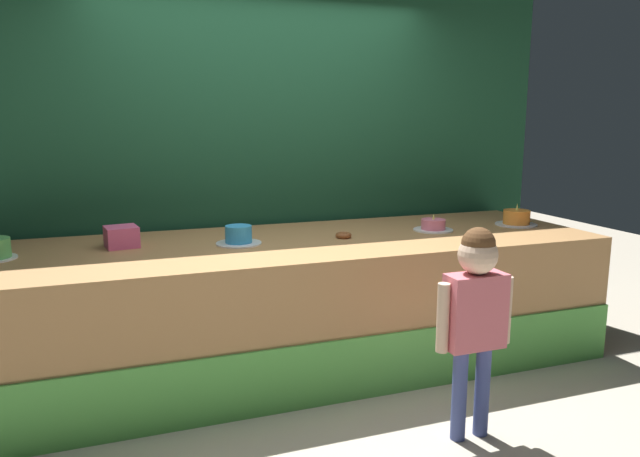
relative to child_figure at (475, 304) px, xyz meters
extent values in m
plane|color=#BCB29E|center=(-0.59, 0.58, -0.72)|extent=(12.00, 12.00, 0.00)
cube|color=#B27F4C|center=(-0.59, 1.21, -0.29)|extent=(4.12, 1.26, 0.85)
cube|color=#59B24C|center=(-0.59, 0.57, -0.53)|extent=(4.12, 0.02, 0.38)
cube|color=#19472D|center=(-0.59, 1.94, 0.68)|extent=(4.70, 0.08, 2.79)
cylinder|color=#3F4C8C|center=(-0.07, 0.00, -0.47)|extent=(0.08, 0.08, 0.49)
cylinder|color=#3F4C8C|center=(0.07, 0.00, -0.47)|extent=(0.08, 0.08, 0.49)
cube|color=#D86672|center=(0.00, 0.00, -0.03)|extent=(0.31, 0.14, 0.38)
cylinder|color=beige|center=(-0.18, 0.00, -0.05)|extent=(0.06, 0.06, 0.35)
cylinder|color=beige|center=(0.18, 0.00, -0.05)|extent=(0.06, 0.06, 0.35)
sphere|color=beige|center=(0.00, 0.00, 0.26)|extent=(0.20, 0.20, 0.20)
sphere|color=brown|center=(0.00, 0.00, 0.31)|extent=(0.17, 0.17, 0.17)
cube|color=#EC5E93|center=(-1.64, 1.37, 0.20)|extent=(0.22, 0.22, 0.13)
torus|color=brown|center=(-0.24, 1.17, 0.15)|extent=(0.11, 0.11, 0.04)
cylinder|color=white|center=(-0.94, 1.21, 0.14)|extent=(0.29, 0.29, 0.01)
cylinder|color=#3399D8|center=(-0.94, 1.21, 0.20)|extent=(0.17, 0.17, 0.11)
cylinder|color=white|center=(0.46, 1.20, 0.14)|extent=(0.28, 0.28, 0.01)
cylinder|color=pink|center=(0.46, 1.20, 0.18)|extent=(0.17, 0.17, 0.07)
cone|color=#F2E566|center=(0.46, 1.20, 0.23)|extent=(0.02, 0.02, 0.04)
cylinder|color=silver|center=(1.16, 1.18, 0.14)|extent=(0.31, 0.31, 0.01)
cylinder|color=orange|center=(1.16, 1.18, 0.19)|extent=(0.19, 0.19, 0.10)
cone|color=#F2E566|center=(1.16, 1.18, 0.27)|extent=(0.02, 0.02, 0.05)
camera|label=1|loc=(-1.67, -2.36, 0.91)|focal=32.67mm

